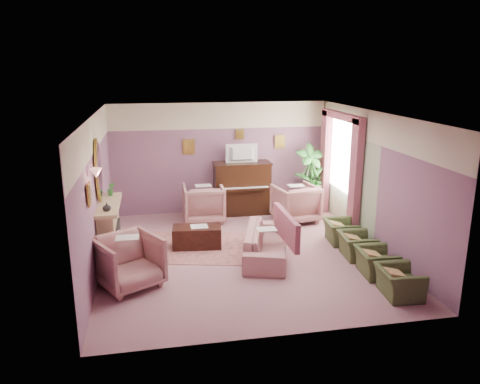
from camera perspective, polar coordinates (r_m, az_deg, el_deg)
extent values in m
cube|color=#9D6B73|center=(9.53, 0.34, -7.57)|extent=(5.50, 6.00, 0.01)
cube|color=white|center=(8.83, 0.37, 9.43)|extent=(5.50, 6.00, 0.01)
cube|color=#6B4F6B|center=(11.96, -2.41, 4.16)|extent=(5.50, 0.02, 2.80)
cube|color=#6B4F6B|center=(6.30, 5.63, -6.15)|extent=(5.50, 0.02, 2.80)
cube|color=#6B4F6B|center=(8.98, -17.13, -0.24)|extent=(0.02, 6.00, 2.80)
cube|color=#6B4F6B|center=(9.96, 16.07, 1.32)|extent=(0.02, 6.00, 2.80)
cube|color=beige|center=(11.80, -2.46, 9.28)|extent=(5.50, 0.01, 0.65)
cube|color=#9CAE8A|center=(11.17, 12.94, 1.28)|extent=(0.01, 3.00, 2.15)
cube|color=tan|center=(9.41, -15.64, -4.87)|extent=(0.30, 1.40, 1.10)
cube|color=black|center=(9.45, -14.97, -5.70)|extent=(0.18, 0.72, 0.68)
cube|color=orange|center=(9.51, -14.65, -6.71)|extent=(0.06, 0.54, 0.10)
cube|color=tan|center=(9.23, -15.70, -1.54)|extent=(0.40, 1.55, 0.07)
cube|color=tan|center=(9.58, -14.21, -7.85)|extent=(0.55, 1.50, 0.02)
ellipsoid|color=#B09335|center=(9.08, -16.89, 2.54)|extent=(0.04, 0.72, 1.20)
ellipsoid|color=silver|center=(9.07, -16.73, 2.55)|extent=(0.01, 0.60, 1.06)
cone|color=#E69688|center=(8.01, -17.15, 2.22)|extent=(0.20, 0.20, 0.16)
cube|color=black|center=(11.91, 0.23, 0.41)|extent=(1.40, 0.60, 1.30)
cube|color=black|center=(11.56, 0.56, 0.31)|extent=(1.30, 0.12, 0.06)
cube|color=white|center=(11.55, 0.56, 0.51)|extent=(1.20, 0.08, 0.02)
cube|color=black|center=(11.75, 0.24, 3.53)|extent=(1.45, 0.65, 0.04)
imported|color=black|center=(11.65, 0.28, 4.87)|extent=(0.80, 0.12, 0.48)
cube|color=#B09335|center=(11.78, -6.27, 5.49)|extent=(0.30, 0.03, 0.38)
cube|color=#B09335|center=(12.18, 4.87, 6.13)|extent=(0.26, 0.03, 0.34)
cube|color=#B09335|center=(11.91, -0.02, 7.05)|extent=(0.22, 0.03, 0.26)
cube|color=#B09335|center=(7.74, -17.92, -0.26)|extent=(0.03, 0.28, 0.36)
cube|color=silver|center=(11.26, 12.46, 4.67)|extent=(0.03, 1.40, 1.80)
cube|color=#8E4555|center=(10.48, 13.88, 1.58)|extent=(0.16, 0.34, 2.60)
cube|color=#8E4555|center=(12.14, 10.32, 3.60)|extent=(0.16, 0.34, 2.60)
cube|color=#8E4555|center=(11.10, 12.33, 9.02)|extent=(0.16, 2.20, 0.16)
imported|color=#328231|center=(9.71, -15.46, 0.35)|extent=(0.16, 0.16, 0.28)
imported|color=beige|center=(8.72, -15.94, -1.77)|extent=(0.16, 0.16, 0.16)
cube|color=#A05E5A|center=(9.88, -4.65, -6.73)|extent=(2.84, 2.32, 0.01)
cube|color=black|center=(9.84, -5.26, -5.48)|extent=(1.05, 0.61, 0.45)
cube|color=silver|center=(9.76, -5.00, -4.20)|extent=(0.35, 0.28, 0.01)
imported|color=#AE7976|center=(9.27, 3.23, -5.54)|extent=(0.67, 2.02, 0.82)
cube|color=#8E4555|center=(9.31, 5.65, -4.25)|extent=(0.10, 1.53, 0.56)
imported|color=#AE7976|center=(11.38, -4.46, -1.11)|extent=(0.96, 0.96, 1.00)
imported|color=#AE7976|center=(11.42, 6.81, -1.11)|extent=(0.96, 0.96, 1.00)
imported|color=#AE7976|center=(8.25, -13.41, -7.96)|extent=(0.96, 0.96, 1.00)
imported|color=#41502A|center=(8.22, 18.85, -9.84)|extent=(0.52, 0.74, 0.64)
imported|color=#41502A|center=(8.87, 16.27, -7.73)|extent=(0.52, 0.74, 0.64)
imported|color=#41502A|center=(9.55, 14.07, -5.91)|extent=(0.52, 0.74, 0.64)
imported|color=#41502A|center=(10.25, 12.18, -4.32)|extent=(0.52, 0.74, 0.64)
cylinder|color=silver|center=(12.36, 8.83, -0.66)|extent=(0.52, 0.52, 0.70)
imported|color=#328231|center=(12.23, 8.93, 1.69)|extent=(0.30, 0.30, 0.34)
imported|color=#328231|center=(12.18, 9.61, 1.46)|extent=(0.16, 0.16, 0.28)
cylinder|color=brown|center=(12.25, 8.39, -1.66)|extent=(0.34, 0.34, 0.34)
imported|color=#328231|center=(12.03, 8.55, 2.40)|extent=(0.76, 0.76, 1.44)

